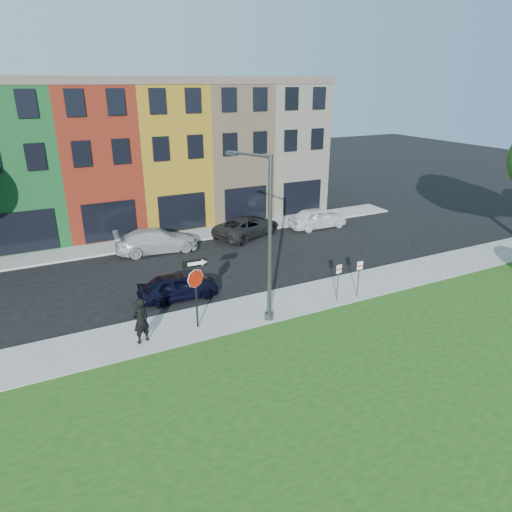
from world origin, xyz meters
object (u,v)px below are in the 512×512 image
man (141,321)px  street_lamp (266,240)px  sedan_near (178,286)px  stop_sign (196,280)px

man → street_lamp: street_lamp is taller
sedan_near → stop_sign: bearing=179.4°
sedan_near → street_lamp: size_ratio=0.54×
stop_sign → man: stop_sign is taller
stop_sign → man: size_ratio=1.61×
street_lamp → stop_sign: bearing=146.6°
man → sedan_near: (2.63, 3.46, -0.44)m
man → street_lamp: size_ratio=0.27×
stop_sign → sedan_near: 3.74m
stop_sign → sedan_near: (0.18, 3.32, -1.71)m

